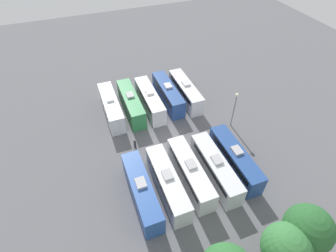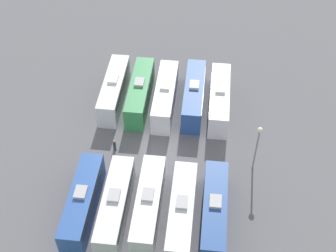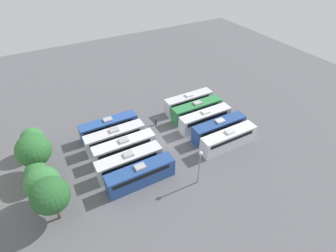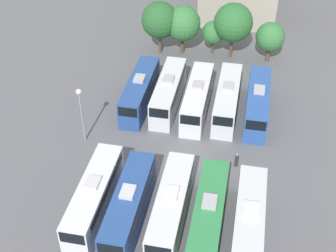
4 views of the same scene
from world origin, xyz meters
The scene contains 18 objects.
ground_plane centered at (0.00, 0.00, 0.00)m, with size 116.67×116.67×0.00m, color slate.
bus_0 centered at (-6.85, -8.54, 1.84)m, with size 2.46×10.86×3.71m.
bus_1 centered at (-3.54, -8.98, 1.84)m, with size 2.46×10.86×3.71m.
bus_2 centered at (0.13, -8.41, 1.84)m, with size 2.46×10.86×3.71m.
bus_3 centered at (3.48, -8.73, 1.84)m, with size 2.46×10.86×3.71m.
bus_4 centered at (6.93, -8.92, 1.84)m, with size 2.46×10.86×3.71m.
bus_5 centered at (-6.91, 8.59, 1.84)m, with size 2.46×10.86×3.71m.
bus_6 centered at (-3.57, 9.07, 1.84)m, with size 2.46×10.86×3.71m.
bus_7 centered at (-0.06, 8.53, 1.84)m, with size 2.46×10.86×3.71m.
bus_8 centered at (3.35, 8.99, 1.84)m, with size 2.46×10.86×3.71m.
bus_9 centered at (6.81, 8.96, 1.84)m, with size 2.46×10.86×3.71m.
worker_person centered at (5.27, -0.14, 0.76)m, with size 0.36×0.36×1.63m.
light_pole centered at (-11.15, 0.79, 4.58)m, with size 0.60×0.60×6.60m.
tree_0 centered at (-7.14, 21.03, 4.92)m, with size 4.97×4.97×7.43m.
tree_1 centered at (-4.11, 21.64, 4.43)m, with size 4.82×4.82×6.86m.
tree_2 centered at (0.05, 22.32, 3.15)m, with size 3.20×3.20×4.76m.
tree_3 centered at (2.63, 21.79, 5.12)m, with size 5.19×5.19×7.73m.
tree_4 centered at (7.66, 21.77, 3.55)m, with size 3.89×3.89×5.53m.
Camera 3 is at (-32.55, 17.96, 32.40)m, focal length 28.00 mm.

